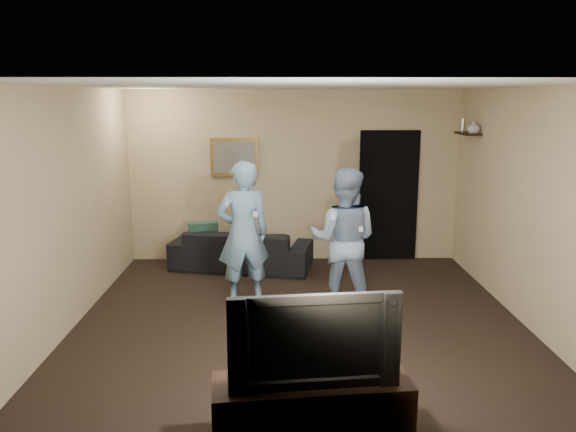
{
  "coord_description": "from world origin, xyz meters",
  "views": [
    {
      "loc": [
        -0.23,
        -5.99,
        2.48
      ],
      "look_at": [
        -0.13,
        0.3,
        1.15
      ],
      "focal_mm": 35.0,
      "sensor_mm": 36.0,
      "label": 1
    }
  ],
  "objects_px": {
    "sofa": "(241,249)",
    "television": "(312,335)",
    "tv_console": "(311,412)",
    "wii_player_left": "(243,233)",
    "wii_player_right": "(344,240)"
  },
  "relations": [
    {
      "from": "tv_console",
      "to": "wii_player_right",
      "type": "relative_size",
      "value": 0.84
    },
    {
      "from": "tv_console",
      "to": "wii_player_left",
      "type": "distance_m",
      "value": 3.04
    },
    {
      "from": "tv_console",
      "to": "television",
      "type": "relative_size",
      "value": 1.19
    },
    {
      "from": "sofa",
      "to": "tv_console",
      "type": "distance_m",
      "value": 4.39
    },
    {
      "from": "wii_player_left",
      "to": "wii_player_right",
      "type": "bearing_deg",
      "value": -10.91
    },
    {
      "from": "tv_console",
      "to": "wii_player_left",
      "type": "relative_size",
      "value": 0.81
    },
    {
      "from": "sofa",
      "to": "wii_player_right",
      "type": "relative_size",
      "value": 1.2
    },
    {
      "from": "tv_console",
      "to": "television",
      "type": "bearing_deg",
      "value": 174.16
    },
    {
      "from": "tv_console",
      "to": "wii_player_right",
      "type": "distance_m",
      "value": 2.79
    },
    {
      "from": "television",
      "to": "tv_console",
      "type": "bearing_deg",
      "value": -5.84
    },
    {
      "from": "wii_player_left",
      "to": "tv_console",
      "type": "bearing_deg",
      "value": -77.15
    },
    {
      "from": "tv_console",
      "to": "wii_player_left",
      "type": "bearing_deg",
      "value": 97.01
    },
    {
      "from": "sofa",
      "to": "wii_player_right",
      "type": "distance_m",
      "value": 2.18
    },
    {
      "from": "wii_player_left",
      "to": "wii_player_right",
      "type": "relative_size",
      "value": 1.03
    },
    {
      "from": "sofa",
      "to": "television",
      "type": "height_order",
      "value": "television"
    }
  ]
}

